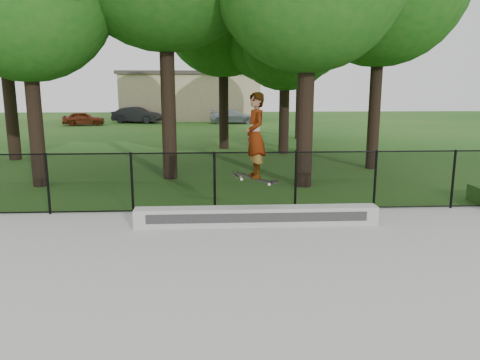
{
  "coord_description": "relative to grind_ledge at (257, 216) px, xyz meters",
  "views": [
    {
      "loc": [
        -0.01,
        -5.3,
        3.15
      ],
      "look_at": [
        0.53,
        4.2,
        1.2
      ],
      "focal_mm": 35.0,
      "sensor_mm": 36.0,
      "label": 1
    }
  ],
  "objects": [
    {
      "name": "ground",
      "position": [
        -0.93,
        -4.7,
        -0.27
      ],
      "size": [
        100.0,
        100.0,
        0.0
      ],
      "primitive_type": "plane",
      "color": "#1B4E16",
      "rests_on": "ground"
    },
    {
      "name": "concrete_slab",
      "position": [
        -0.93,
        -4.7,
        -0.24
      ],
      "size": [
        14.0,
        12.0,
        0.06
      ],
      "primitive_type": "cube",
      "color": "#ABABA6",
      "rests_on": "ground"
    },
    {
      "name": "grind_ledge",
      "position": [
        0.0,
        0.0,
        0.0
      ],
      "size": [
        5.4,
        0.4,
        0.42
      ],
      "primitive_type": "cube",
      "color": "#B5B5B0",
      "rests_on": "concrete_slab"
    },
    {
      "name": "car_a",
      "position": [
        -11.09,
        27.36,
        0.27
      ],
      "size": [
        3.31,
        1.8,
        1.08
      ],
      "primitive_type": "imported",
      "rotation": [
        0.0,
        0.0,
        1.74
      ],
      "color": "maroon",
      "rests_on": "ground"
    },
    {
      "name": "car_b",
      "position": [
        -7.31,
        29.5,
        0.39
      ],
      "size": [
        3.85,
        2.28,
        1.31
      ],
      "primitive_type": "imported",
      "rotation": [
        0.0,
        0.0,
        1.31
      ],
      "color": "black",
      "rests_on": "ground"
    },
    {
      "name": "car_c",
      "position": [
        0.69,
        28.62,
        0.29
      ],
      "size": [
        3.67,
        1.81,
        1.13
      ],
      "primitive_type": "imported",
      "rotation": [
        0.0,
        0.0,
        1.5
      ],
      "color": "#A9B3C0",
      "rests_on": "ground"
    },
    {
      "name": "skater_airborne",
      "position": [
        -0.05,
        -0.07,
        1.78
      ],
      "size": [
        0.81,
        0.74,
        2.03
      ],
      "color": "black",
      "rests_on": "ground"
    },
    {
      "name": "chainlink_fence",
      "position": [
        -0.93,
        1.2,
        0.54
      ],
      "size": [
        16.06,
        0.06,
        1.5
      ],
      "color": "black",
      "rests_on": "concrete_slab"
    },
    {
      "name": "distant_building",
      "position": [
        -2.93,
        33.3,
        1.89
      ],
      "size": [
        12.4,
        6.4,
        4.3
      ],
      "color": "#C7BA8C",
      "rests_on": "ground"
    }
  ]
}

